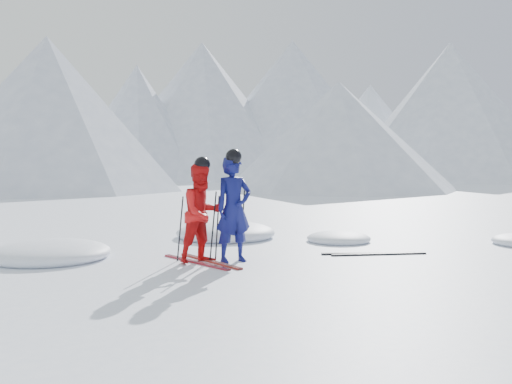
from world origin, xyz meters
name	(u,v)px	position (x,y,z in m)	size (l,w,h in m)	color
ground	(352,254)	(0.00, 0.00, 0.00)	(160.00, 160.00, 0.00)	white
mountain_range	(171,100)	(5.71, 35.31, 6.72)	(106.15, 62.94, 15.53)	#B2BCD1
skier_blue	(234,209)	(-2.18, 0.10, 0.86)	(0.62, 0.41, 1.71)	#0E1154
skier_red	(202,213)	(-2.66, 0.24, 0.79)	(0.77, 0.60, 1.59)	red
pole_blue_left	(213,227)	(-2.48, 0.25, 0.57)	(0.02, 0.02, 1.14)	black
pole_blue_right	(242,224)	(-1.93, 0.35, 0.57)	(0.02, 0.02, 1.14)	black
pole_red_left	(180,229)	(-2.96, 0.49, 0.53)	(0.02, 0.02, 1.06)	black
pole_red_right	(217,228)	(-2.36, 0.39, 0.53)	(0.02, 0.02, 1.06)	black
ski_worn_left	(196,262)	(-2.78, 0.24, 0.01)	(0.09, 1.70, 0.03)	black
ski_worn_right	(210,261)	(-2.54, 0.24, 0.01)	(0.09, 1.70, 0.03)	black
ski_loose_a	(369,253)	(0.28, -0.12, 0.01)	(0.09, 1.70, 0.03)	black
ski_loose_b	(379,254)	(0.38, -0.27, 0.01)	(0.09, 1.70, 0.03)	black
snow_lumps	(220,245)	(-1.79, 1.89, 0.00)	(10.33, 5.03, 0.47)	white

